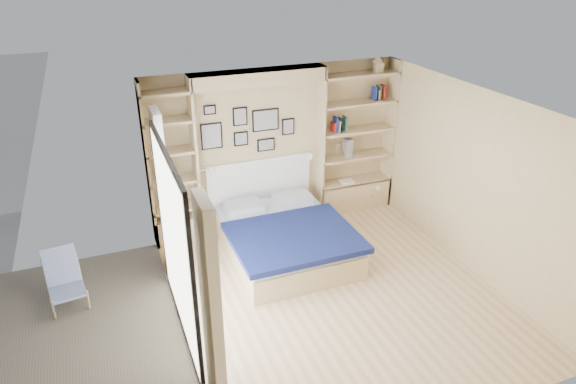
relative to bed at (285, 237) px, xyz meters
name	(u,v)px	position (x,y,z in m)	size (l,w,h in m)	color
ground	(334,292)	(0.27, -1.10, -0.27)	(4.50, 4.50, 0.00)	#E1BE86
room_shell	(267,177)	(-0.11, 0.42, 0.80)	(4.50, 4.50, 4.50)	#CCB47E
bed	(285,237)	(0.00, 0.00, 0.00)	(1.71, 2.20, 1.07)	tan
photo_gallery	(247,128)	(-0.18, 1.12, 1.33)	(1.48, 0.02, 0.82)	black
reading_lamps	(262,163)	(-0.03, 0.90, 0.83)	(1.92, 0.12, 0.15)	silver
shelf_decor	(341,115)	(1.33, 0.97, 1.41)	(3.50, 0.23, 2.03)	#A51E1E
deck	(34,365)	(-3.33, -1.10, -0.27)	(3.20, 4.00, 0.05)	#6A5D4E
deck_chair	(65,280)	(-2.97, -0.06, 0.06)	(0.52, 0.76, 0.71)	tan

